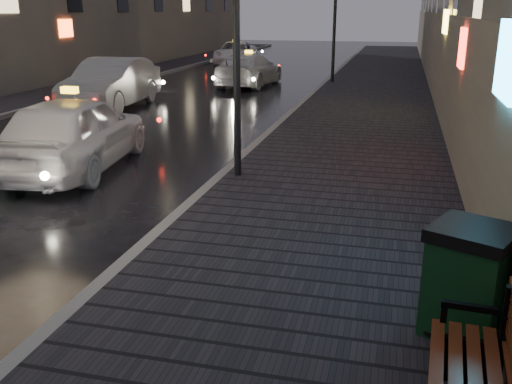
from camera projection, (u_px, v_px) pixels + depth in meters
sidewalk at (376, 88)px, 24.97m from camera, size 4.60×58.00×0.15m
curb at (322, 86)px, 25.53m from camera, size 0.20×58.00×0.15m
sidewalk_far at (114, 79)px, 27.89m from camera, size 2.40×58.00×0.15m
curb_far at (139, 80)px, 27.59m from camera, size 0.20×58.00×0.15m
lamp_near at (236, 2)px, 10.55m from camera, size 0.36×0.36×5.28m
lamp_far at (335, 6)px, 25.32m from camera, size 0.36×0.36×5.28m
trash_bin at (468, 280)px, 5.77m from camera, size 1.02×1.02×1.17m
taxi_near at (74, 132)px, 12.27m from camera, size 2.61×5.10×1.66m
car_left_mid at (111, 84)px, 20.01m from camera, size 2.18×5.33×1.72m
taxi_mid at (249, 70)px, 25.84m from camera, size 2.35×5.13×1.45m
taxi_far at (236, 53)px, 36.34m from camera, size 2.96×5.28×1.39m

